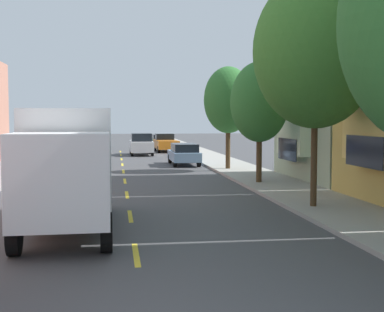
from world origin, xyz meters
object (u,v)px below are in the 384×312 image
(street_tree_third, at_px, (260,102))
(street_tree_farthest, at_px, (228,100))
(parked_wagon_sky, at_px, (184,153))
(parked_sedan_navy, at_px, (70,147))
(parked_pickup_black, at_px, (58,153))
(parked_wagon_forest, at_px, (160,141))
(parked_pickup_orange, at_px, (166,143))
(moving_white_sedan, at_px, (141,144))
(parked_hatchback_charcoal, at_px, (49,160))
(street_tree_second, at_px, (316,51))
(delivery_box_truck, at_px, (69,162))

(street_tree_third, xyz_separation_m, street_tree_farthest, (-0.00, 7.17, 0.34))
(street_tree_third, distance_m, parked_wagon_sky, 12.13)
(parked_sedan_navy, xyz_separation_m, parked_pickup_black, (-0.16, -8.42, 0.08))
(parked_wagon_forest, relative_size, parked_sedan_navy, 1.04)
(parked_pickup_orange, height_order, moving_white_sedan, moving_white_sedan)
(parked_sedan_navy, bearing_deg, parked_wagon_sky, -50.10)
(parked_hatchback_charcoal, bearing_deg, parked_wagon_forest, 71.74)
(parked_wagon_sky, bearing_deg, parked_pickup_orange, 89.33)
(street_tree_second, distance_m, moving_white_sedan, 30.17)
(street_tree_farthest, height_order, parked_pickup_orange, street_tree_farthest)
(delivery_box_truck, height_order, parked_hatchback_charcoal, delivery_box_truck)
(street_tree_third, distance_m, moving_white_sedan, 22.96)
(street_tree_farthest, distance_m, moving_white_sedan, 16.16)
(parked_sedan_navy, height_order, parked_wagon_sky, parked_wagon_sky)
(street_tree_second, height_order, parked_pickup_orange, street_tree_second)
(delivery_box_truck, height_order, parked_pickup_black, delivery_box_truck)
(parked_pickup_black, bearing_deg, delivery_box_truck, -83.19)
(parked_wagon_forest, relative_size, parked_hatchback_charcoal, 1.17)
(street_tree_second, distance_m, parked_pickup_black, 23.67)
(parked_sedan_navy, relative_size, parked_pickup_black, 0.85)
(parked_sedan_navy, distance_m, parked_pickup_orange, 10.17)
(delivery_box_truck, relative_size, parked_pickup_orange, 1.40)
(parked_pickup_black, bearing_deg, parked_wagon_forest, 66.39)
(street_tree_second, bearing_deg, moving_white_sedan, 98.87)
(delivery_box_truck, bearing_deg, street_tree_third, 48.02)
(street_tree_farthest, relative_size, moving_white_sedan, 1.30)
(street_tree_second, bearing_deg, parked_wagon_sky, 96.64)
(parked_pickup_orange, bearing_deg, street_tree_farthest, -84.24)
(parked_pickup_black, bearing_deg, street_tree_second, -62.02)
(parked_wagon_forest, xyz_separation_m, parked_pickup_black, (-8.90, -20.37, 0.02))
(street_tree_third, height_order, delivery_box_truck, street_tree_third)
(delivery_box_truck, xyz_separation_m, parked_wagon_sky, (6.03, 20.62, -1.14))
(parked_hatchback_charcoal, relative_size, parked_wagon_sky, 0.86)
(parked_wagon_forest, relative_size, moving_white_sedan, 0.98)
(street_tree_farthest, bearing_deg, moving_white_sedan, 106.92)
(street_tree_farthest, bearing_deg, parked_pickup_orange, 95.76)
(parked_wagon_forest, distance_m, parked_wagon_sky, 22.18)
(street_tree_second, distance_m, parked_wagon_forest, 41.17)
(street_tree_third, xyz_separation_m, moving_white_sedan, (-4.60, 22.29, -3.00))
(street_tree_third, distance_m, parked_pickup_orange, 27.20)
(street_tree_second, height_order, street_tree_farthest, street_tree_second)
(parked_wagon_forest, bearing_deg, street_tree_farthest, -85.72)
(parked_pickup_black, height_order, parked_wagon_sky, parked_pickup_black)
(street_tree_third, relative_size, parked_sedan_navy, 1.28)
(delivery_box_truck, distance_m, parked_wagon_sky, 21.51)
(parked_wagon_forest, relative_size, parked_pickup_orange, 0.88)
(parked_pickup_orange, bearing_deg, street_tree_third, -85.77)
(street_tree_second, distance_m, parked_sedan_navy, 31.20)
(parked_pickup_black, relative_size, parked_wagon_sky, 1.13)
(street_tree_second, relative_size, parked_pickup_orange, 1.51)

